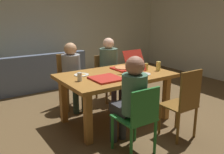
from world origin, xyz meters
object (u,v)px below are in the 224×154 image
(plate_1, at_px, (144,74))
(dining_table, at_px, (116,80))
(chair_1, at_px, (139,117))
(person_2, at_px, (110,65))
(plate_0, at_px, (82,75))
(pizza_box_0, at_px, (106,79))
(drinking_glass_0, at_px, (80,77))
(chair_2, at_px, (106,75))
(drinking_glass_1, at_px, (158,66))
(drinking_glass_2, at_px, (146,67))
(chair_3, at_px, (184,102))
(person_1, at_px, (131,96))
(couch, at_px, (38,75))
(chair_0, at_px, (70,78))
(pizza_box_1, at_px, (126,67))
(person_0, at_px, (73,71))

(plate_1, bearing_deg, dining_table, 141.84)
(chair_1, distance_m, person_2, 1.93)
(plate_0, bearing_deg, pizza_box_0, -65.77)
(person_2, height_order, drinking_glass_0, person_2)
(chair_1, xyz_separation_m, chair_2, (0.76, 1.89, -0.02))
(drinking_glass_1, distance_m, drinking_glass_2, 0.19)
(chair_1, relative_size, pizza_box_0, 2.16)
(chair_3, bearing_deg, person_1, 166.46)
(person_1, distance_m, couch, 3.20)
(person_1, xyz_separation_m, drinking_glass_1, (1.02, 0.60, 0.13))
(person_2, xyz_separation_m, drinking_glass_2, (0.13, -0.87, 0.11))
(plate_1, relative_size, drinking_glass_0, 1.76)
(person_1, relative_size, plate_0, 5.47)
(chair_0, bearing_deg, dining_table, -71.64)
(chair_0, height_order, pizza_box_0, chair_0)
(chair_1, distance_m, drinking_glass_2, 1.29)
(chair_1, xyz_separation_m, couch, (-0.15, 3.33, -0.20))
(chair_3, height_order, plate_0, chair_3)
(chair_0, xyz_separation_m, drinking_glass_0, (-0.30, -1.03, 0.30))
(person_1, bearing_deg, pizza_box_1, 55.89)
(dining_table, relative_size, chair_3, 1.73)
(chair_1, height_order, drinking_glass_1, drinking_glass_1)
(person_2, relative_size, drinking_glass_0, 10.22)
(chair_2, distance_m, pizza_box_1, 0.89)
(pizza_box_1, distance_m, plate_1, 0.39)
(chair_1, bearing_deg, person_2, 66.74)
(chair_1, distance_m, person_1, 0.26)
(person_1, relative_size, pizza_box_1, 2.30)
(drinking_glass_0, bearing_deg, chair_0, 73.74)
(chair_2, xyz_separation_m, drinking_glass_2, (0.13, -1.01, 0.35))
(drinking_glass_0, relative_size, couch, 0.06)
(chair_0, bearing_deg, drinking_glass_1, -49.34)
(dining_table, height_order, drinking_glass_0, drinking_glass_0)
(person_0, relative_size, person_1, 0.97)
(chair_1, bearing_deg, drinking_glass_0, 108.32)
(dining_table, bearing_deg, chair_1, -109.01)
(person_0, xyz_separation_m, chair_1, (0.00, -1.79, -0.20))
(person_0, xyz_separation_m, couch, (-0.15, 1.54, -0.40))
(chair_0, xyz_separation_m, drinking_glass_1, (1.02, -1.19, 0.32))
(person_2, distance_m, drinking_glass_0, 1.36)
(chair_0, relative_size, chair_3, 0.98)
(plate_0, distance_m, drinking_glass_0, 0.32)
(pizza_box_0, relative_size, drinking_glass_2, 3.52)
(person_2, relative_size, plate_1, 5.80)
(plate_0, bearing_deg, dining_table, -25.40)
(drinking_glass_0, bearing_deg, chair_3, -41.61)
(plate_0, bearing_deg, chair_1, -83.23)
(plate_0, distance_m, drinking_glass_1, 1.24)
(chair_3, distance_m, plate_0, 1.52)
(chair_3, xyz_separation_m, drinking_glass_1, (0.27, 0.78, 0.30))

